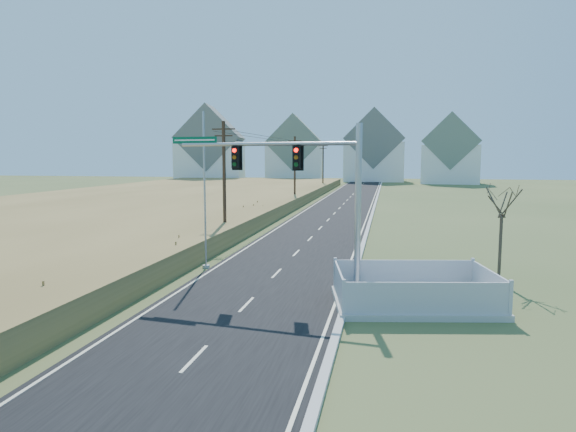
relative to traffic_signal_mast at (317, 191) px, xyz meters
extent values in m
plane|color=#415227|center=(-2.61, -0.99, -4.74)|extent=(260.00, 260.00, 0.00)
cube|color=black|center=(-2.61, 49.01, -4.71)|extent=(8.00, 180.00, 0.06)
cube|color=#B2AFA8|center=(1.54, 49.01, -4.65)|extent=(0.30, 180.00, 0.18)
cube|color=#A38649|center=(-26.61, 39.01, -4.09)|extent=(38.00, 110.00, 1.30)
cylinder|color=#422D1E|center=(-9.11, 14.01, -0.24)|extent=(0.26, 0.26, 9.00)
cube|color=#422D1E|center=(-9.11, 14.01, 3.66)|extent=(1.80, 0.10, 0.10)
cube|color=#422D1E|center=(-9.11, 14.01, 3.16)|extent=(1.40, 0.10, 0.10)
cylinder|color=#422D1E|center=(-9.11, 44.01, -0.24)|extent=(0.26, 0.26, 9.00)
cube|color=#422D1E|center=(-9.11, 44.01, 3.66)|extent=(1.80, 0.10, 0.10)
cube|color=#422D1E|center=(-9.11, 44.01, 3.16)|extent=(1.40, 0.10, 0.10)
cylinder|color=#422D1E|center=(-9.11, 74.01, -0.24)|extent=(0.26, 0.26, 9.00)
cube|color=#422D1E|center=(-9.11, 74.01, 3.66)|extent=(1.80, 0.10, 0.10)
cube|color=#422D1E|center=(-9.11, 74.01, 3.16)|extent=(1.40, 0.10, 0.10)
cube|color=white|center=(-40.61, 99.01, 0.26)|extent=(17.38, 13.12, 10.00)
cube|color=slate|center=(-40.61, 99.01, 6.16)|extent=(17.69, 13.38, 16.29)
cube|color=white|center=(-20.61, 107.01, -0.24)|extent=(14.66, 10.95, 9.00)
cube|color=slate|center=(-20.61, 107.01, 5.16)|extent=(14.93, 11.17, 14.26)
cube|color=white|center=(-0.61, 111.01, 0.26)|extent=(15.00, 10.00, 10.00)
cube|color=slate|center=(-0.61, 111.01, 6.16)|extent=(15.27, 10.20, 15.27)
cube|color=white|center=(17.39, 103.01, -0.24)|extent=(13.87, 10.31, 9.00)
cube|color=slate|center=(17.39, 103.01, 5.16)|extent=(14.12, 10.51, 13.24)
cylinder|color=#9EA0A5|center=(1.89, -0.25, -4.63)|extent=(0.67, 0.67, 0.22)
cylinder|color=#9EA0A5|center=(1.89, -0.25, -0.83)|extent=(0.29, 0.29, 7.82)
cylinder|color=#9EA0A5|center=(-2.53, 0.34, 2.18)|extent=(8.88, 1.37, 0.18)
cube|color=black|center=(-0.98, 0.13, 1.56)|extent=(0.37, 0.32, 1.05)
cube|color=black|center=(-4.08, 0.55, 1.56)|extent=(0.37, 0.32, 1.05)
cube|color=#045132|center=(-6.30, 0.85, 2.41)|extent=(2.44, 0.37, 0.33)
cube|color=#B7B5AD|center=(4.39, -1.52, -4.61)|extent=(7.41, 5.69, 0.26)
cube|color=#B0B0B6|center=(4.77, -3.62, -3.84)|extent=(6.31, 1.23, 1.28)
cube|color=#B0B0B6|center=(4.01, 0.58, -3.84)|extent=(6.31, 1.23, 1.28)
cube|color=#B0B0B6|center=(1.25, -2.10, -3.84)|extent=(0.84, 4.21, 1.28)
cube|color=#B0B0B6|center=(7.54, -0.95, -3.84)|extent=(0.84, 4.21, 1.28)
cube|color=white|center=(1.89, 0.62, -4.44)|extent=(0.45, 0.22, 0.57)
cube|color=red|center=(1.88, 0.59, -4.44)|extent=(0.35, 0.16, 0.17)
cylinder|color=#B7B5AD|center=(-6.91, 3.79, -4.65)|extent=(0.40, 0.40, 0.18)
cylinder|color=#9EA0A5|center=(-6.91, 3.79, -0.33)|extent=(0.11, 0.11, 8.83)
cylinder|color=#4C3F33|center=(8.79, 3.36, -3.02)|extent=(0.16, 0.16, 3.44)
camera|label=1|loc=(3.23, -23.52, 1.59)|focal=32.00mm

